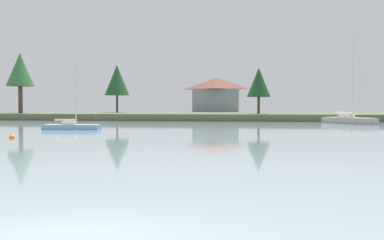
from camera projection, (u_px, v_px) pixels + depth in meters
The scene contains 8 objects.
far_shore_bank at pixel (240, 115), 97.26m from camera, with size 194.67×50.25×1.17m, color #4C563D.
sailboat_skyblue at pixel (72, 128), 47.45m from camera, with size 6.15×2.12×7.71m.
sailboat_grey at pixel (349, 122), 63.53m from camera, with size 6.76×8.49×13.04m.
mooring_buoy_orange at pixel (12, 138), 34.08m from camera, with size 0.45×0.45×0.50m.
shore_tree_right_mid at pixel (20, 70), 85.69m from camera, with size 5.29×5.29×11.73m.
shore_tree_left_mid at pixel (259, 82), 80.49m from camera, with size 4.35×4.35×8.37m.
shore_tree_right at pixel (117, 80), 95.45m from camera, with size 5.36×5.36×10.30m.
cottage_near_water at pixel (216, 94), 105.96m from camera, with size 11.47×7.82×8.21m.
Camera 1 is at (3.47, -7.64, 2.48)m, focal length 41.32 mm.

